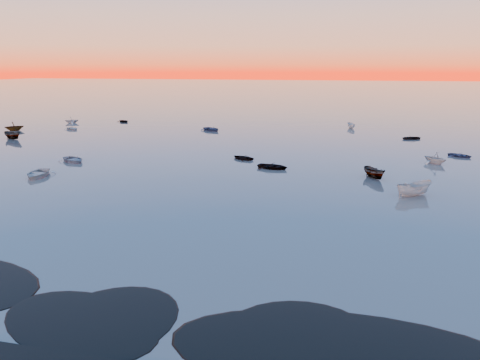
% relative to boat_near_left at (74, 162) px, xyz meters
% --- Properties ---
extents(ground, '(600.00, 600.00, 0.00)m').
position_rel_boat_near_left_xyz_m(ground, '(22.76, 64.15, 0.00)').
color(ground, '#675E56').
rests_on(ground, ground).
extents(mud_lobes, '(140.00, 6.00, 0.07)m').
position_rel_boat_near_left_xyz_m(mud_lobes, '(22.76, -36.85, 0.01)').
color(mud_lobes, black).
rests_on(mud_lobes, ground).
extents(moored_fleet, '(124.00, 58.00, 1.20)m').
position_rel_boat_near_left_xyz_m(moored_fleet, '(22.76, 17.15, 0.00)').
color(moored_fleet, '#B9B8B4').
rests_on(moored_fleet, ground).
extents(boat_near_left, '(3.81, 4.54, 1.07)m').
position_rel_boat_near_left_xyz_m(boat_near_left, '(0.00, 0.00, 0.00)').
color(boat_near_left, gray).
rests_on(boat_near_left, ground).
extents(boat_near_center, '(3.77, 4.43, 1.44)m').
position_rel_boat_near_left_xyz_m(boat_near_center, '(42.91, -7.28, 0.00)').
color(boat_near_center, '#B9B8B4').
rests_on(boat_near_center, ground).
extents(boat_near_right, '(3.63, 3.58, 1.23)m').
position_rel_boat_near_left_xyz_m(boat_near_right, '(47.61, 10.05, 0.00)').
color(boat_near_right, '#B9B8B4').
rests_on(boat_near_right, ground).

